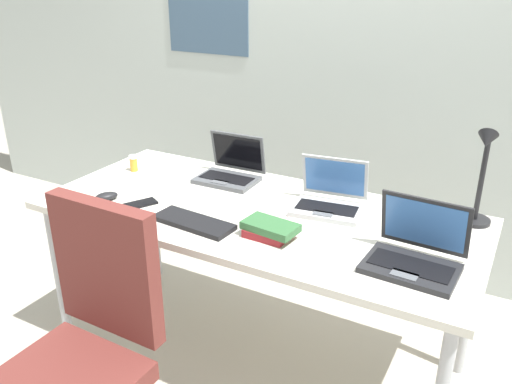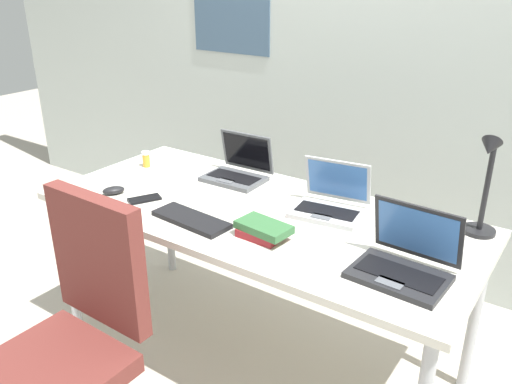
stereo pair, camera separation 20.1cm
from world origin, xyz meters
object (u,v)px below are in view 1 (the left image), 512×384
at_px(computer_mouse, 107,196).
at_px(book_stack, 270,229).
at_px(laptop_back_left, 415,254).
at_px(desk_lamp, 481,178).
at_px(laptop_near_mouse, 329,200).
at_px(cell_phone, 140,204).
at_px(laptop_center, 230,171).
at_px(external_keyboard, 194,222).
at_px(pill_bottle, 134,163).
at_px(office_chair, 81,377).

distance_m(computer_mouse, book_stack, 0.76).
relative_size(laptop_back_left, book_stack, 1.47).
relative_size(desk_lamp, computer_mouse, 4.17).
height_order(desk_lamp, laptop_near_mouse, desk_lamp).
distance_m(desk_lamp, laptop_near_mouse, 0.58).
bearing_deg(computer_mouse, laptop_near_mouse, 56.31).
bearing_deg(cell_phone, laptop_center, 95.16).
relative_size(computer_mouse, book_stack, 0.45).
xyz_separation_m(external_keyboard, computer_mouse, (-0.46, 0.02, 0.01)).
bearing_deg(pill_bottle, computer_mouse, -68.14).
bearing_deg(laptop_center, computer_mouse, -126.84).
bearing_deg(pill_bottle, book_stack, -17.71).
distance_m(pill_bottle, office_chair, 1.10).
bearing_deg(pill_bottle, laptop_near_mouse, 2.37).
xyz_separation_m(laptop_back_left, external_keyboard, (-0.82, -0.10, -0.03)).
relative_size(pill_bottle, office_chair, 0.08).
bearing_deg(book_stack, laptop_center, 135.70).
xyz_separation_m(computer_mouse, office_chair, (0.38, -0.57, -0.36)).
bearing_deg(book_stack, laptop_near_mouse, 72.61).
xyz_separation_m(laptop_near_mouse, cell_phone, (-0.71, -0.34, -0.04)).
distance_m(external_keyboard, computer_mouse, 0.46).
relative_size(cell_phone, pill_bottle, 1.72).
bearing_deg(book_stack, office_chair, -122.13).
bearing_deg(pill_bottle, external_keyboard, -30.14).
relative_size(laptop_back_left, cell_phone, 2.28).
distance_m(laptop_near_mouse, computer_mouse, 0.94).
height_order(desk_lamp, laptop_back_left, desk_lamp).
distance_m(laptop_center, office_chair, 1.10).
height_order(laptop_back_left, cell_phone, laptop_back_left).
bearing_deg(laptop_center, desk_lamp, 2.06).
bearing_deg(computer_mouse, laptop_center, 86.33).
height_order(laptop_back_left, external_keyboard, laptop_back_left).
distance_m(external_keyboard, cell_phone, 0.31).
relative_size(laptop_back_left, external_keyboard, 0.94).
xyz_separation_m(desk_lamp, book_stack, (-0.64, -0.45, -0.17)).
height_order(laptop_near_mouse, external_keyboard, laptop_near_mouse).
bearing_deg(cell_phone, computer_mouse, -141.63).
relative_size(computer_mouse, pill_bottle, 1.22).
distance_m(cell_phone, book_stack, 0.60).
bearing_deg(book_stack, desk_lamp, 34.94).
bearing_deg(laptop_near_mouse, external_keyboard, -136.28).
relative_size(external_keyboard, cell_phone, 2.43).
height_order(laptop_near_mouse, book_stack, laptop_near_mouse).
relative_size(laptop_near_mouse, external_keyboard, 0.92).
xyz_separation_m(laptop_center, office_chair, (0.03, -1.03, -0.38)).
height_order(desk_lamp, laptop_center, desk_lamp).
xyz_separation_m(computer_mouse, cell_phone, (0.16, 0.03, -0.01)).
height_order(cell_phone, pill_bottle, pill_bottle).
distance_m(desk_lamp, office_chair, 1.58).
distance_m(cell_phone, office_chair, 0.73).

